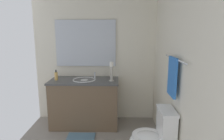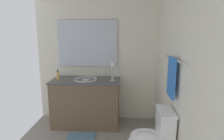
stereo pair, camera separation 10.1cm
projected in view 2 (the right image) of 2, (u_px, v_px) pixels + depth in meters
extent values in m
cube|color=silver|center=(177.00, 69.00, 2.32)|extent=(2.55, 0.04, 2.45)
cube|color=silver|center=(97.00, 56.00, 3.63)|extent=(0.04, 2.25, 2.45)
cube|color=brown|center=(86.00, 103.00, 3.48)|extent=(0.55, 1.16, 0.81)
cube|color=#4C4C4C|center=(86.00, 80.00, 3.40)|extent=(0.58, 1.19, 0.03)
sphere|color=black|center=(56.00, 98.00, 3.60)|extent=(0.02, 0.02, 0.02)
sphere|color=black|center=(52.00, 102.00, 3.41)|extent=(0.02, 0.02, 0.02)
ellipsoid|color=white|center=(86.00, 82.00, 3.41)|extent=(0.38, 0.30, 0.11)
torus|color=white|center=(86.00, 79.00, 3.40)|extent=(0.40, 0.40, 0.02)
cylinder|color=silver|center=(96.00, 76.00, 3.37)|extent=(0.02, 0.02, 0.14)
cube|color=silver|center=(88.00, 43.00, 3.55)|extent=(0.02, 1.10, 0.84)
cylinder|color=#B7B2A5|center=(113.00, 81.00, 3.31)|extent=(0.09, 0.09, 0.01)
cylinder|color=#B7B2A5|center=(113.00, 74.00, 3.29)|extent=(0.04, 0.04, 0.24)
cylinder|color=#B7B2A5|center=(113.00, 67.00, 3.27)|extent=(0.08, 0.08, 0.01)
cylinder|color=white|center=(113.00, 64.00, 3.26)|extent=(0.06, 0.06, 0.07)
cylinder|color=#E5B259|center=(58.00, 76.00, 3.39)|extent=(0.06, 0.06, 0.14)
cylinder|color=black|center=(58.00, 71.00, 3.37)|extent=(0.02, 0.02, 0.04)
cylinder|color=white|center=(146.00, 137.00, 2.36)|extent=(0.39, 0.39, 0.03)
cube|color=white|center=(165.00, 125.00, 2.32)|extent=(0.36, 0.17, 0.32)
cube|color=white|center=(166.00, 111.00, 2.29)|extent=(0.38, 0.19, 0.03)
cylinder|color=silver|center=(174.00, 59.00, 2.21)|extent=(0.77, 0.02, 0.02)
cube|color=blue|center=(171.00, 77.00, 2.26)|extent=(0.28, 0.03, 0.47)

